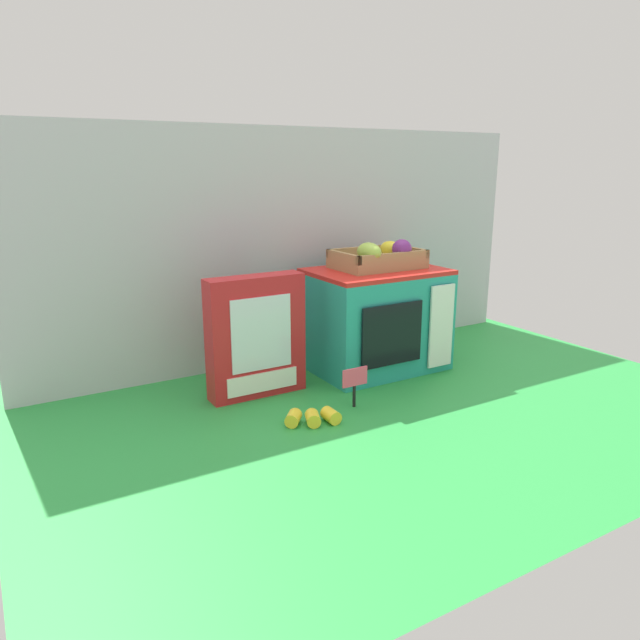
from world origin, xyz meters
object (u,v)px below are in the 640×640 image
(cookie_set_box, at_px, (256,337))
(loose_toy_banana, at_px, (312,417))
(toy_microwave, at_px, (377,320))
(food_groups_crate, at_px, (380,258))
(price_sign, at_px, (355,381))

(cookie_set_box, relative_size, loose_toy_banana, 2.50)
(toy_microwave, bearing_deg, cookie_set_box, -178.03)
(toy_microwave, distance_m, food_groups_crate, 0.18)
(price_sign, relative_size, loose_toy_banana, 0.81)
(cookie_set_box, bearing_deg, loose_toy_banana, -82.15)
(food_groups_crate, height_order, loose_toy_banana, food_groups_crate)
(toy_microwave, height_order, cookie_set_box, cookie_set_box)
(cookie_set_box, height_order, loose_toy_banana, cookie_set_box)
(price_sign, bearing_deg, toy_microwave, 44.25)
(toy_microwave, relative_size, price_sign, 3.71)
(loose_toy_banana, bearing_deg, food_groups_crate, 34.91)
(food_groups_crate, bearing_deg, toy_microwave, -137.35)
(price_sign, height_order, loose_toy_banana, price_sign)
(cookie_set_box, distance_m, price_sign, 0.27)
(cookie_set_box, bearing_deg, toy_microwave, 1.97)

